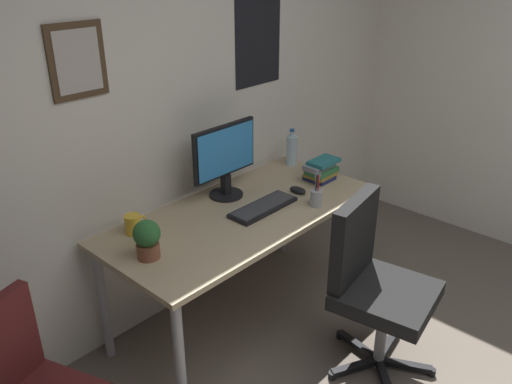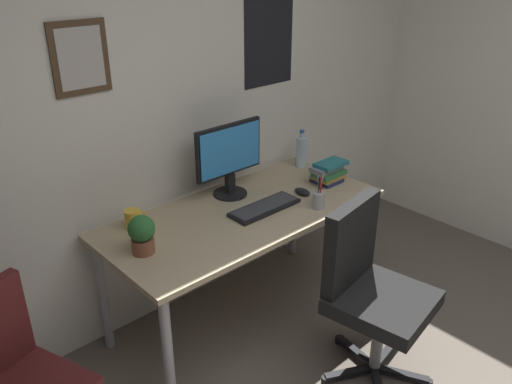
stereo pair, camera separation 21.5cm
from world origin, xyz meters
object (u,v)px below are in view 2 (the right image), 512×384
object	(u,v)px
side_chair	(11,382)
pen_cup	(319,199)
monitor	(229,157)
potted_plant	(142,233)
water_bottle	(301,151)
office_chair	(369,285)
computer_mouse	(302,192)
coffee_mug_near	(133,219)
keyboard	(265,207)
book_stack_left	(328,173)

from	to	relation	value
side_chair	pen_cup	xyz separation A→B (m)	(1.70, -0.10, 0.27)
monitor	potted_plant	size ratio (longest dim) A/B	2.36
side_chair	water_bottle	distance (m)	2.15
office_chair	monitor	distance (m)	1.06
computer_mouse	potted_plant	distance (m)	1.05
computer_mouse	pen_cup	world-z (taller)	pen_cup
side_chair	coffee_mug_near	xyz separation A→B (m)	(0.81, 0.41, 0.27)
office_chair	computer_mouse	distance (m)	0.74
keyboard	computer_mouse	bearing A→B (deg)	-1.76
monitor	computer_mouse	bearing A→B (deg)	-42.64
office_chair	water_bottle	xyz separation A→B (m)	(0.54, 0.98, 0.30)
computer_mouse	pen_cup	distance (m)	0.20
office_chair	water_bottle	size ratio (longest dim) A/B	3.76
pen_cup	book_stack_left	world-z (taller)	pen_cup
keyboard	pen_cup	xyz separation A→B (m)	(0.24, -0.19, 0.04)
side_chair	keyboard	distance (m)	1.49
keyboard	pen_cup	bearing A→B (deg)	-39.22
potted_plant	book_stack_left	xyz separation A→B (m)	(1.28, -0.07, -0.03)
side_chair	water_bottle	xyz separation A→B (m)	(2.09, 0.40, 0.33)
computer_mouse	water_bottle	world-z (taller)	water_bottle
office_chair	computer_mouse	world-z (taller)	office_chair
pen_cup	monitor	bearing A→B (deg)	117.98
side_chair	coffee_mug_near	distance (m)	0.95
monitor	coffee_mug_near	xyz separation A→B (m)	(-0.63, 0.03, -0.19)
potted_plant	coffee_mug_near	bearing A→B (deg)	69.55
side_chair	monitor	bearing A→B (deg)	14.66
monitor	pen_cup	size ratio (longest dim) A/B	2.30
coffee_mug_near	pen_cup	bearing A→B (deg)	-29.53
computer_mouse	book_stack_left	size ratio (longest dim) A/B	0.49
side_chair	book_stack_left	world-z (taller)	side_chair
potted_plant	book_stack_left	distance (m)	1.28
keyboard	computer_mouse	distance (m)	0.30
office_chair	water_bottle	world-z (taller)	water_bottle
keyboard	pen_cup	world-z (taller)	pen_cup
computer_mouse	book_stack_left	world-z (taller)	book_stack_left
office_chair	pen_cup	xyz separation A→B (m)	(0.16, 0.49, 0.25)
office_chair	side_chair	bearing A→B (deg)	159.22
computer_mouse	coffee_mug_near	size ratio (longest dim) A/B	0.91
office_chair	keyboard	distance (m)	0.72
potted_plant	pen_cup	distance (m)	1.01
water_bottle	book_stack_left	distance (m)	0.32
office_chair	potted_plant	world-z (taller)	office_chair
pen_cup	office_chair	bearing A→B (deg)	-107.99
book_stack_left	keyboard	bearing A→B (deg)	179.65
keyboard	book_stack_left	bearing A→B (deg)	-0.35
keyboard	water_bottle	xyz separation A→B (m)	(0.62, 0.30, 0.09)
keyboard	coffee_mug_near	xyz separation A→B (m)	(-0.65, 0.31, 0.04)
potted_plant	pen_cup	world-z (taller)	pen_cup
monitor	coffee_mug_near	distance (m)	0.66
computer_mouse	monitor	bearing A→B (deg)	137.36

